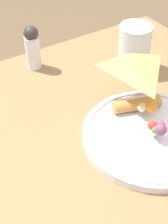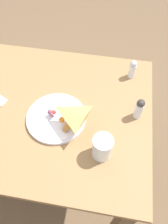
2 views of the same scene
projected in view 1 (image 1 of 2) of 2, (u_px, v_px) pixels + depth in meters
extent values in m
cube|color=olive|center=(157.00, 180.00, 0.59)|extent=(0.94, 0.75, 0.03)
cube|color=brown|center=(132.00, 127.00, 1.24)|extent=(0.06, 0.06, 0.73)
cylinder|color=white|center=(150.00, 136.00, 0.63)|extent=(0.25, 0.25, 0.02)
torus|color=white|center=(150.00, 132.00, 0.63)|extent=(0.24, 0.24, 0.01)
pyramid|color=#DBA351|center=(150.00, 127.00, 0.63)|extent=(0.15, 0.13, 0.02)
cylinder|color=#C68942|center=(137.00, 104.00, 0.67)|extent=(0.05, 0.10, 0.02)
sphere|color=#7A4256|center=(160.00, 130.00, 0.60)|extent=(0.02, 0.02, 0.02)
sphere|color=red|center=(153.00, 126.00, 0.61)|extent=(0.02, 0.02, 0.02)
sphere|color=#7A4256|center=(161.00, 125.00, 0.61)|extent=(0.02, 0.02, 0.02)
sphere|color=orange|center=(152.00, 107.00, 0.64)|extent=(0.02, 0.02, 0.02)
sphere|color=#388433|center=(155.00, 130.00, 0.60)|extent=(0.01, 0.01, 0.01)
sphere|color=#EFDB93|center=(142.00, 107.00, 0.64)|extent=(0.02, 0.02, 0.02)
cylinder|color=white|center=(134.00, 47.00, 0.79)|extent=(0.07, 0.07, 0.11)
cylinder|color=#B27F42|center=(134.00, 53.00, 0.80)|extent=(0.07, 0.07, 0.08)
torus|color=white|center=(136.00, 27.00, 0.75)|extent=(0.08, 0.08, 0.00)
cylinder|color=white|center=(33.00, 52.00, 0.80)|extent=(0.03, 0.03, 0.08)
sphere|color=#38332D|center=(31.00, 33.00, 0.76)|extent=(0.03, 0.03, 0.03)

